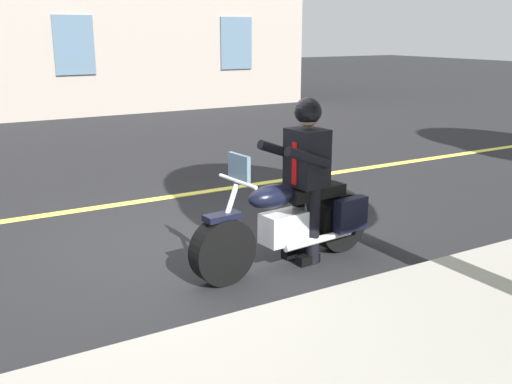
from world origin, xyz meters
The scene contains 4 objects.
ground_plane centered at (0.00, 0.00, 0.00)m, with size 80.00×80.00×0.00m, color black.
lane_center_stripe centered at (0.00, -2.00, 0.01)m, with size 60.00×0.16×0.01m, color #E5DB4C.
motorcycle_main centered at (-0.66, 1.05, 0.45)m, with size 2.22×0.73×1.26m.
rider_main centered at (-0.85, 1.03, 1.04)m, with size 0.66×0.59×1.74m.
Camera 1 is at (2.59, 5.89, 2.39)m, focal length 41.33 mm.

